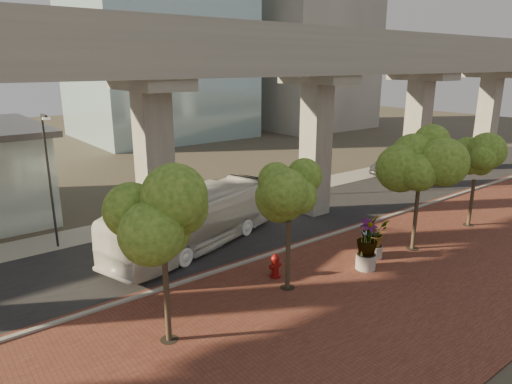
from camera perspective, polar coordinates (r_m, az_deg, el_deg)
ground at (r=27.75m, az=1.23°, el=-6.02°), size 160.00×160.00×0.00m
brick_plaza at (r=22.66m, az=14.32°, el=-11.71°), size 70.00×13.00×0.06m
asphalt_road at (r=29.22m, az=-1.25°, el=-4.83°), size 90.00×8.00×0.04m
curb_strip at (r=26.32m, az=3.99°, el=-7.12°), size 70.00×0.25×0.16m
far_sidewalk at (r=33.56m, az=-6.85°, el=-2.17°), size 90.00×3.00×0.06m
transit_viaduct at (r=27.52m, az=-1.34°, el=9.48°), size 72.00×5.60×12.40m
midrise_block at (r=77.99m, az=6.61°, el=16.91°), size 18.00×16.00×24.00m
transit_bus at (r=26.27m, az=-7.53°, el=-3.55°), size 12.28×6.29×3.34m
parked_car at (r=45.45m, az=16.35°, el=2.95°), size 4.46×1.75×1.44m
fire_hydrant at (r=22.87m, az=2.43°, el=-9.18°), size 0.62×0.56×1.24m
planter_front at (r=25.59m, az=14.68°, el=-5.18°), size 1.97×1.97×2.16m
planter_right at (r=23.99m, az=13.73°, el=-5.77°), size 2.49×2.49×2.66m
planter_left at (r=25.54m, az=14.06°, el=-4.79°), size 2.21×2.21×2.44m
street_tree_far_west at (r=16.55m, az=-11.66°, el=-3.13°), size 4.11×4.11×6.86m
street_tree_near_west at (r=20.48m, az=4.16°, el=-0.86°), size 3.63×3.63×6.07m
street_tree_near_east at (r=26.48m, az=19.89°, el=3.19°), size 4.41×4.41×6.93m
street_tree_far_east at (r=32.12m, az=25.84°, el=3.19°), size 3.62×3.62×5.78m
streetlamp_west at (r=27.73m, az=-24.44°, el=2.21°), size 0.38×1.11×7.66m
streetlamp_east at (r=35.85m, az=5.72°, el=6.88°), size 0.41×1.19×8.24m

